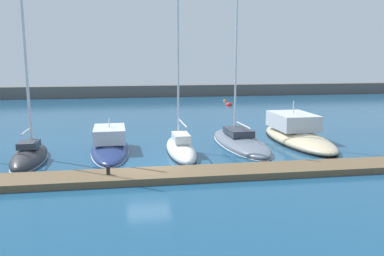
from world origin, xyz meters
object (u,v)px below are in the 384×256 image
(motorboat_sand_sixth, at_px, (297,134))
(dock_bollard, at_px, (108,170))
(mooring_buoy_red, at_px, (229,105))
(mooring_buoy_orange, at_px, (225,101))
(motorboat_navy_third, at_px, (110,145))
(sailboat_charcoal_second, at_px, (30,156))
(sailboat_white_fourth, at_px, (181,149))
(sailboat_slate_fifth, at_px, (240,141))

(motorboat_sand_sixth, height_order, dock_bollard, motorboat_sand_sixth)
(mooring_buoy_red, distance_m, mooring_buoy_orange, 5.23)
(motorboat_navy_third, bearing_deg, motorboat_sand_sixth, -88.53)
(sailboat_charcoal_second, distance_m, sailboat_white_fourth, 9.75)
(motorboat_navy_third, distance_m, dock_bollard, 7.11)
(sailboat_slate_fifth, bearing_deg, mooring_buoy_red, -15.44)
(sailboat_charcoal_second, relative_size, sailboat_slate_fifth, 0.69)
(motorboat_navy_third, xyz_separation_m, sailboat_slate_fifth, (9.59, 0.32, -0.08))
(motorboat_navy_third, xyz_separation_m, mooring_buoy_orange, (15.66, 29.54, -0.39))
(sailboat_charcoal_second, distance_m, sailboat_slate_fifth, 14.72)
(mooring_buoy_orange, height_order, dock_bollard, dock_bollard)
(mooring_buoy_orange, bearing_deg, dock_bollard, -112.89)
(sailboat_white_fourth, distance_m, motorboat_sand_sixth, 9.80)
(mooring_buoy_orange, bearing_deg, sailboat_charcoal_second, -123.06)
(sailboat_slate_fifth, height_order, mooring_buoy_orange, sailboat_slate_fifth)
(sailboat_slate_fifth, xyz_separation_m, motorboat_sand_sixth, (4.69, 0.46, 0.27))
(motorboat_navy_third, height_order, sailboat_white_fourth, sailboat_white_fourth)
(sailboat_white_fourth, xyz_separation_m, mooring_buoy_orange, (10.85, 31.29, -0.37))
(sailboat_slate_fifth, height_order, mooring_buoy_red, sailboat_slate_fifth)
(motorboat_navy_third, xyz_separation_m, mooring_buoy_red, (14.95, 24.36, -0.39))
(sailboat_white_fourth, relative_size, sailboat_slate_fifth, 0.66)
(motorboat_navy_third, bearing_deg, mooring_buoy_orange, -29.59)
(sailboat_charcoal_second, height_order, mooring_buoy_red, sailboat_charcoal_second)
(motorboat_navy_third, distance_m, sailboat_white_fourth, 5.12)
(motorboat_navy_third, height_order, mooring_buoy_red, motorboat_navy_third)
(sailboat_slate_fifth, bearing_deg, motorboat_navy_third, 89.06)
(mooring_buoy_orange, bearing_deg, sailboat_white_fourth, -109.12)
(dock_bollard, bearing_deg, motorboat_sand_sixth, 29.23)
(motorboat_sand_sixth, bearing_deg, sailboat_charcoal_second, 97.38)
(sailboat_white_fourth, xyz_separation_m, motorboat_sand_sixth, (9.47, 2.53, 0.22))
(motorboat_sand_sixth, bearing_deg, sailboat_slate_fifth, 94.46)
(sailboat_slate_fifth, bearing_deg, mooring_buoy_orange, -14.59)
(mooring_buoy_red, height_order, mooring_buoy_orange, mooring_buoy_red)
(sailboat_white_fourth, height_order, mooring_buoy_red, sailboat_white_fourth)
(dock_bollard, bearing_deg, sailboat_white_fourth, 49.17)
(motorboat_sand_sixth, height_order, mooring_buoy_red, motorboat_sand_sixth)
(sailboat_charcoal_second, bearing_deg, dock_bollard, -134.49)
(mooring_buoy_orange, bearing_deg, sailboat_slate_fifth, -101.74)
(sailboat_white_fourth, bearing_deg, sailboat_slate_fifth, -67.56)
(motorboat_navy_third, relative_size, motorboat_sand_sixth, 0.88)
(mooring_buoy_red, xyz_separation_m, mooring_buoy_orange, (0.70, 5.18, 0.00))
(sailboat_charcoal_second, height_order, sailboat_white_fourth, sailboat_charcoal_second)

